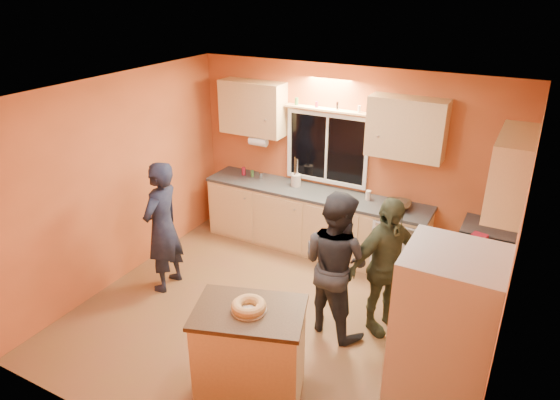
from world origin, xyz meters
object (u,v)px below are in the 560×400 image
Objects in this scene: person_center at (335,263)px; person_right at (385,266)px; island at (250,352)px; person_left at (162,227)px; refrigerator at (441,353)px.

person_center reaches higher than person_right.
island is 0.68× the size of person_left.
refrigerator is 1.48m from person_right.
person_left is at bearing 23.61° from person_center.
refrigerator is at bearing 160.80° from person_center.
person_right is at bearing 123.99° from refrigerator.
refrigerator is 1.62m from person_center.
person_left reaches higher than person_right.
person_left is at bearing 133.81° from person_right.
person_left is at bearing 167.70° from refrigerator.
person_center is (2.18, 0.22, -0.01)m from person_left.
refrigerator reaches higher than person_right.
refrigerator reaches higher than person_center.
island is at bearing 94.51° from person_center.
island is 1.35m from person_center.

